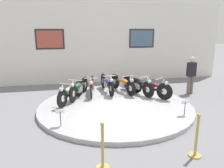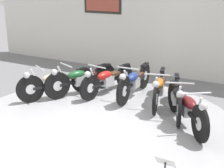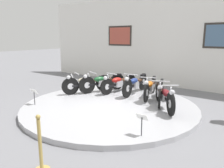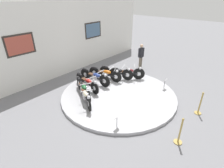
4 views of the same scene
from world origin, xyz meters
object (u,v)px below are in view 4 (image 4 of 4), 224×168
motorcycle_maroon (127,73)px  stanchion_post_left_of_entry (179,135)px  info_placard_front_left (117,119)px  motorcycle_cream (85,95)px  motorcycle_green (83,88)px  visitor_standing (141,55)px  info_placard_front_centre (165,82)px  stanchion_post_right_of_entry (199,106)px  motorcycle_black (117,72)px  motorcycle_blue (95,77)px  motorcycle_red (87,82)px  motorcycle_orange (106,74)px

motorcycle_maroon → stanchion_post_left_of_entry: bearing=-123.0°
info_placard_front_left → stanchion_post_left_of_entry: 2.15m
motorcycle_cream → motorcycle_green: motorcycle_green is taller
info_placard_front_left → motorcycle_maroon: bearing=30.8°
visitor_standing → stanchion_post_left_of_entry: (-4.70, -4.49, -0.58)m
info_placard_front_left → info_placard_front_centre: bearing=0.0°
stanchion_post_right_of_entry → motorcycle_black: bearing=87.8°
info_placard_front_centre → motorcycle_blue: bearing=122.1°
motorcycle_green → motorcycle_red: size_ratio=0.96×
motorcycle_orange → info_placard_front_centre: 3.18m
motorcycle_blue → info_placard_front_centre: (1.92, -3.05, -0.03)m
motorcycle_black → motorcycle_maroon: bearing=-55.9°
motorcycle_cream → stanchion_post_right_of_entry: 4.82m
motorcycle_black → info_placard_front_centre: 2.67m
motorcycle_red → visitor_standing: visitor_standing is taller
motorcycle_cream → info_placard_front_centre: motorcycle_cream is taller
motorcycle_black → motorcycle_maroon: motorcycle_maroon is taller
info_placard_front_left → motorcycle_orange: bearing=48.4°
motorcycle_orange → stanchion_post_left_of_entry: size_ratio=1.90×
motorcycle_cream → info_placard_front_centre: 4.06m
stanchion_post_right_of_entry → stanchion_post_left_of_entry: bearing=180.0°
visitor_standing → motorcycle_maroon: bearing=-167.8°
motorcycle_orange → motorcycle_maroon: bearing=-43.6°
motorcycle_cream → info_placard_front_left: 2.11m
motorcycle_cream → motorcycle_green: bearing=56.7°
motorcycle_cream → stanchion_post_left_of_entry: (0.51, -4.04, -0.18)m
motorcycle_black → info_placard_front_centre: bearing=-75.1°
motorcycle_blue → info_placard_front_left: size_ratio=3.96×
motorcycle_red → stanchion_post_right_of_entry: stanchion_post_right_of_entry is taller
motorcycle_black → visitor_standing: visitor_standing is taller
motorcycle_black → info_placard_front_left: motorcycle_black is taller
motorcycle_red → motorcycle_blue: motorcycle_blue is taller
motorcycle_cream → stanchion_post_left_of_entry: bearing=-82.8°
motorcycle_cream → motorcycle_orange: same height
motorcycle_maroon → motorcycle_red: bearing=159.4°
motorcycle_maroon → motorcycle_cream: bearing=-179.9°
motorcycle_cream → visitor_standing: visitor_standing is taller
motorcycle_green → motorcycle_black: motorcycle_green is taller
motorcycle_cream → motorcycle_maroon: bearing=0.1°
motorcycle_orange → info_placard_front_left: motorcycle_orange is taller
motorcycle_cream → info_placard_front_left: motorcycle_cream is taller
visitor_standing → stanchion_post_right_of_entry: size_ratio=1.60×
motorcycle_black → motorcycle_green: bearing=180.0°
motorcycle_blue → motorcycle_orange: 0.69m
motorcycle_green → info_placard_front_centre: bearing=-39.3°
motorcycle_red → visitor_standing: size_ratio=1.19×
motorcycle_red → visitor_standing: 4.35m
info_placard_front_centre → motorcycle_green: bearing=140.7°
stanchion_post_right_of_entry → motorcycle_green: bearing=116.7°
motorcycle_orange → stanchion_post_right_of_entry: bearing=-85.6°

